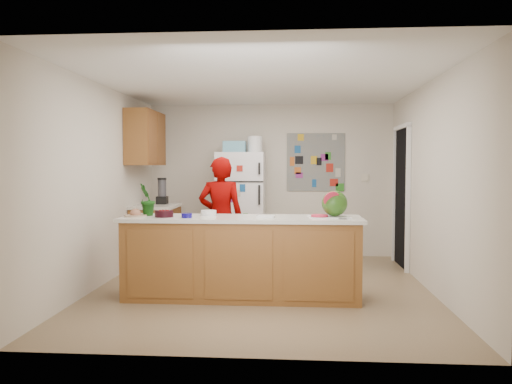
# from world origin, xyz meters

# --- Properties ---
(floor) EXTENTS (4.00, 4.50, 0.02)m
(floor) POSITION_xyz_m (0.00, 0.00, -0.01)
(floor) COLOR brown
(floor) RESTS_ON ground
(wall_back) EXTENTS (4.00, 0.02, 2.50)m
(wall_back) POSITION_xyz_m (0.00, 2.26, 1.25)
(wall_back) COLOR beige
(wall_back) RESTS_ON ground
(wall_left) EXTENTS (0.02, 4.50, 2.50)m
(wall_left) POSITION_xyz_m (-2.01, 0.00, 1.25)
(wall_left) COLOR beige
(wall_left) RESTS_ON ground
(wall_right) EXTENTS (0.02, 4.50, 2.50)m
(wall_right) POSITION_xyz_m (2.01, 0.00, 1.25)
(wall_right) COLOR beige
(wall_right) RESTS_ON ground
(ceiling) EXTENTS (4.00, 4.50, 0.02)m
(ceiling) POSITION_xyz_m (0.00, 0.00, 2.51)
(ceiling) COLOR white
(ceiling) RESTS_ON wall_back
(doorway) EXTENTS (0.03, 0.85, 2.04)m
(doorway) POSITION_xyz_m (1.99, 1.45, 1.02)
(doorway) COLOR black
(doorway) RESTS_ON ground
(peninsula_base) EXTENTS (2.60, 0.62, 0.88)m
(peninsula_base) POSITION_xyz_m (-0.20, -0.50, 0.44)
(peninsula_base) COLOR brown
(peninsula_base) RESTS_ON floor
(peninsula_top) EXTENTS (2.68, 0.70, 0.04)m
(peninsula_top) POSITION_xyz_m (-0.20, -0.50, 0.90)
(peninsula_top) COLOR silver
(peninsula_top) RESTS_ON peninsula_base
(side_counter_base) EXTENTS (0.60, 0.80, 0.86)m
(side_counter_base) POSITION_xyz_m (-1.69, 1.35, 0.43)
(side_counter_base) COLOR brown
(side_counter_base) RESTS_ON floor
(side_counter_top) EXTENTS (0.64, 0.84, 0.04)m
(side_counter_top) POSITION_xyz_m (-1.69, 1.35, 0.88)
(side_counter_top) COLOR silver
(side_counter_top) RESTS_ON side_counter_base
(upper_cabinets) EXTENTS (0.35, 1.00, 0.80)m
(upper_cabinets) POSITION_xyz_m (-1.82, 1.30, 1.90)
(upper_cabinets) COLOR brown
(upper_cabinets) RESTS_ON wall_left
(refrigerator) EXTENTS (0.75, 0.70, 1.70)m
(refrigerator) POSITION_xyz_m (-0.45, 1.88, 0.85)
(refrigerator) COLOR silver
(refrigerator) RESTS_ON floor
(fridge_top_bin) EXTENTS (0.35, 0.28, 0.18)m
(fridge_top_bin) POSITION_xyz_m (-0.55, 1.88, 1.79)
(fridge_top_bin) COLOR #5999B2
(fridge_top_bin) RESTS_ON refrigerator
(photo_collage) EXTENTS (0.95, 0.01, 0.95)m
(photo_collage) POSITION_xyz_m (0.75, 2.24, 1.55)
(photo_collage) COLOR slate
(photo_collage) RESTS_ON wall_back
(person) EXTENTS (0.60, 0.41, 1.61)m
(person) POSITION_xyz_m (-0.57, 0.43, 0.80)
(person) COLOR #6B0100
(person) RESTS_ON floor
(blender_appliance) EXTENTS (0.13, 0.13, 0.38)m
(blender_appliance) POSITION_xyz_m (-1.64, 1.54, 1.09)
(blender_appliance) COLOR black
(blender_appliance) RESTS_ON side_counter_top
(cutting_board) EXTENTS (0.48, 0.38, 0.01)m
(cutting_board) POSITION_xyz_m (0.77, -0.49, 0.93)
(cutting_board) COLOR silver
(cutting_board) RESTS_ON peninsula_top
(watermelon) EXTENTS (0.28, 0.28, 0.28)m
(watermelon) POSITION_xyz_m (0.83, -0.47, 1.07)
(watermelon) COLOR #21570D
(watermelon) RESTS_ON cutting_board
(watermelon_slice) EXTENTS (0.19, 0.19, 0.02)m
(watermelon_slice) POSITION_xyz_m (0.66, -0.54, 0.94)
(watermelon_slice) COLOR #E51F53
(watermelon_slice) RESTS_ON cutting_board
(cherry_bowl) EXTENTS (0.24, 0.24, 0.07)m
(cherry_bowl) POSITION_xyz_m (-1.06, -0.58, 0.96)
(cherry_bowl) COLOR black
(cherry_bowl) RESTS_ON peninsula_top
(white_bowl) EXTENTS (0.18, 0.18, 0.06)m
(white_bowl) POSITION_xyz_m (-0.59, -0.37, 0.95)
(white_bowl) COLOR white
(white_bowl) RESTS_ON peninsula_top
(cobalt_bowl) EXTENTS (0.15, 0.15, 0.05)m
(cobalt_bowl) POSITION_xyz_m (-0.79, -0.64, 0.95)
(cobalt_bowl) COLOR #0F0863
(cobalt_bowl) RESTS_ON peninsula_top
(plate) EXTENTS (0.29, 0.29, 0.02)m
(plate) POSITION_xyz_m (-1.40, -0.53, 0.93)
(plate) COLOR beige
(plate) RESTS_ON peninsula_top
(paper_towel) EXTENTS (0.20, 0.19, 0.02)m
(paper_towel) POSITION_xyz_m (0.08, -0.54, 0.93)
(paper_towel) COLOR white
(paper_towel) RESTS_ON peninsula_top
(keys) EXTENTS (0.08, 0.04, 0.01)m
(keys) POSITION_xyz_m (0.90, -0.67, 0.93)
(keys) COLOR slate
(keys) RESTS_ON peninsula_top
(potted_plant) EXTENTS (0.18, 0.21, 0.37)m
(potted_plant) POSITION_xyz_m (-1.29, -0.45, 1.11)
(potted_plant) COLOR #103D0A
(potted_plant) RESTS_ON peninsula_top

